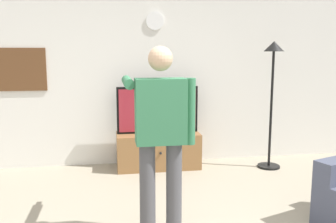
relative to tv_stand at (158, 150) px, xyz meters
The scene contains 7 objects.
back_wall 1.16m from the tv_stand, 109.21° to the left, with size 6.40×0.10×2.70m, color silver.
tv_stand is the anchor object (origin of this frame).
television 0.59m from the tv_stand, 90.00° to the left, with size 1.17×0.07×0.67m.
wall_clock 1.88m from the tv_stand, 90.00° to the left, with size 0.26×0.26×0.03m, color white.
framed_picture 2.27m from the tv_stand, behind, with size 0.75×0.04×0.60m, color brown.
floor_lamp 1.93m from the tv_stand, ahead, with size 0.32×0.32×1.82m.
person_standing_nearer_lamp 2.18m from the tv_stand, 97.20° to the right, with size 0.61×0.78×1.71m.
Camera 1 is at (-0.57, -2.50, 1.65)m, focal length 38.99 mm.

